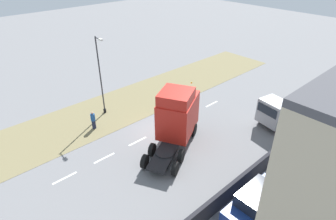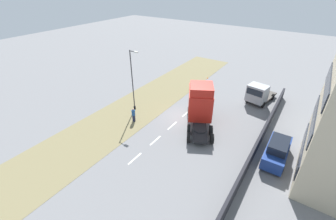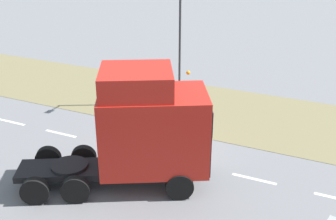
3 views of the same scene
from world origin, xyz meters
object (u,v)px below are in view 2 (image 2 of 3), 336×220
(flatbed_truck, at_px, (258,94))
(lamp_post, at_px, (133,83))
(pedestrian, at_px, (134,115))
(parked_car, at_px, (277,151))
(lorry_cab, at_px, (200,103))

(flatbed_truck, bearing_deg, lamp_post, 49.26)
(flatbed_truck, distance_m, pedestrian, 16.18)
(pedestrian, bearing_deg, flatbed_truck, 48.69)
(parked_car, bearing_deg, flatbed_truck, 113.54)
(lorry_cab, bearing_deg, pedestrian, -173.82)
(parked_car, height_order, lamp_post, lamp_post)
(flatbed_truck, relative_size, pedestrian, 3.23)
(flatbed_truck, height_order, parked_car, flatbed_truck)
(flatbed_truck, height_order, lamp_post, lamp_post)
(parked_car, bearing_deg, lamp_post, -179.47)
(lorry_cab, bearing_deg, flatbed_truck, 31.95)
(lorry_cab, distance_m, flatbed_truck, 9.09)
(parked_car, bearing_deg, lorry_cab, 167.38)
(lorry_cab, bearing_deg, parked_car, -41.04)
(lorry_cab, height_order, flatbed_truck, lorry_cab)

